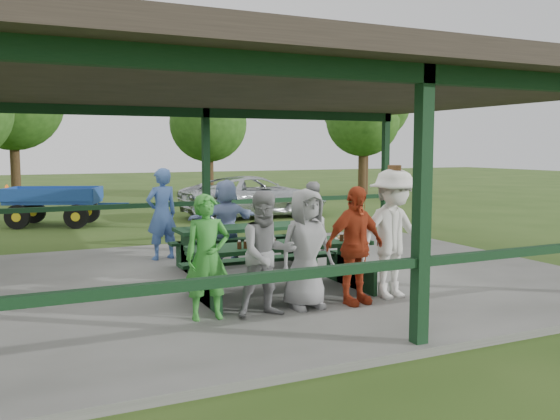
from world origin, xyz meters
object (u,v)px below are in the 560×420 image
picnic_table_far (245,242)px  spectator_blue (162,214)px  contestant_green (207,257)px  contestant_red (355,245)px  contestant_grey_left (267,254)px  farm_trailer (54,205)px  contestant_grey_mid (306,249)px  spectator_lblue (226,220)px  picnic_table_near (281,262)px  pickup_truck (255,196)px  contestant_white_fedora (393,234)px  spectator_grey (311,218)px

picnic_table_far → spectator_blue: bearing=128.3°
contestant_green → contestant_red: 2.05m
contestant_grey_left → spectator_blue: bearing=95.9°
contestant_green → farm_trailer: 11.15m
contestant_grey_mid → picnic_table_far: bearing=82.3°
spectator_blue → spectator_lblue: bearing=133.8°
picnic_table_near → pickup_truck: pickup_truck is taller
spectator_lblue → contestant_grey_left: bearing=66.9°
contestant_white_fedora → pickup_truck: size_ratio=0.40×
contestant_red → spectator_lblue: contestant_red is taller
picnic_table_far → contestant_green: 3.19m
picnic_table_far → pickup_truck: pickup_truck is taller
picnic_table_far → spectator_blue: size_ratio=1.40×
spectator_grey → farm_trailer: spectator_grey is taller
contestant_red → spectator_blue: bearing=103.0°
contestant_white_fedora → pickup_truck: 11.07m
contestant_grey_mid → farm_trailer: size_ratio=0.47×
picnic_table_near → spectator_lblue: size_ratio=1.75×
contestant_green → pickup_truck: size_ratio=0.33×
spectator_grey → spectator_lblue: bearing=-8.8°
contestant_green → contestant_grey_mid: (1.35, -0.05, 0.02)m
pickup_truck → farm_trailer: size_ratio=1.41×
contestant_grey_left → farm_trailer: (-1.76, 11.29, -0.31)m
picnic_table_far → contestant_grey_mid: (-0.23, -2.81, 0.33)m
spectator_grey → farm_trailer: size_ratio=0.43×
picnic_table_far → picnic_table_near: bearing=-96.4°
spectator_lblue → contestant_green: bearing=55.7°
farm_trailer → picnic_table_near: bearing=-56.2°
picnic_table_near → contestant_grey_left: contestant_grey_left is taller
spectator_blue → picnic_table_near: bearing=90.7°
contestant_green → spectator_blue: spectator_blue is taller
contestant_white_fedora → contestant_grey_left: bearing=178.7°
picnic_table_near → contestant_red: contestant_red is taller
contestant_red → contestant_green: bearing=168.7°
contestant_red → contestant_grey_left: bearing=174.9°
pickup_truck → contestant_red: bearing=162.7°
contestant_green → contestant_grey_left: bearing=-10.3°
picnic_table_far → contestant_green: size_ratio=1.57×
contestant_green → contestant_white_fedora: (2.72, -0.09, 0.14)m
contestant_grey_left → spectator_blue: (-0.29, 4.40, 0.08)m
contestant_grey_left → spectator_lblue: 3.82m
spectator_blue → pickup_truck: (4.60, 6.52, -0.31)m
picnic_table_far → spectator_grey: size_ratio=1.68×
contestant_green → farm_trailer: bearing=100.1°
pickup_truck → farm_trailer: (-6.08, 0.37, -0.07)m
farm_trailer → contestant_red: bearing=-53.9°
picnic_table_far → spectator_grey: 1.87m
contestant_green → spectator_grey: 4.79m
picnic_table_near → contestant_grey_mid: 0.87m
picnic_table_far → pickup_truck: bearing=66.6°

